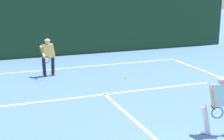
{
  "coord_description": "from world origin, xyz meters",
  "views": [
    {
      "loc": [
        -3.85,
        -4.79,
        3.81
      ],
      "look_at": [
        0.1,
        5.73,
        1.0
      ],
      "focal_mm": 55.19,
      "sensor_mm": 36.0,
      "label": 1
    }
  ],
  "objects": [
    {
      "name": "court_line_baseline_far",
      "position": [
        0.0,
        10.56,
        0.0
      ],
      "size": [
        10.65,
        0.1,
        0.01
      ],
      "primitive_type": "cube",
      "color": "white",
      "rests_on": "ground_plane"
    },
    {
      "name": "court_line_service",
      "position": [
        0.0,
        6.21,
        0.0
      ],
      "size": [
        8.68,
        0.1,
        0.01
      ],
      "primitive_type": "cube",
      "color": "white",
      "rests_on": "ground_plane"
    },
    {
      "name": "tennis_ball",
      "position": [
        1.55,
        8.0,
        0.03
      ],
      "size": [
        0.07,
        0.07,
        0.07
      ],
      "primitive_type": "sphere",
      "color": "#D1E033",
      "rests_on": "ground_plane"
    },
    {
      "name": "back_fence_windscreen",
      "position": [
        0.0,
        13.56,
        1.67
      ],
      "size": [
        20.91,
        0.12,
        3.34
      ],
      "primitive_type": "cube",
      "color": "#18371E",
      "rests_on": "ground_plane"
    },
    {
      "name": "player_far",
      "position": [
        -1.39,
        9.44,
        0.89
      ],
      "size": [
        0.67,
        0.89,
        1.61
      ],
      "rotation": [
        0.0,
        0.0,
        3.3
      ],
      "color": "black",
      "rests_on": "ground_plane"
    },
    {
      "name": "court_line_centre",
      "position": [
        0.0,
        3.2,
        0.0
      ],
      "size": [
        0.1,
        6.4,
        0.01
      ],
      "primitive_type": "cube",
      "color": "white",
      "rests_on": "ground_plane"
    },
    {
      "name": "player_near",
      "position": [
        1.67,
        2.01,
        0.85
      ],
      "size": [
        1.06,
        0.82,
        1.57
      ],
      "rotation": [
        0.0,
        0.0,
        2.81
      ],
      "color": "silver",
      "rests_on": "ground_plane"
    }
  ]
}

